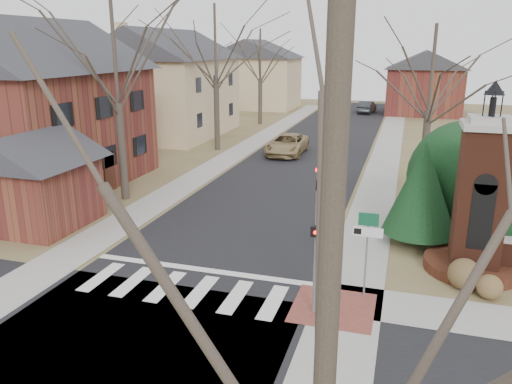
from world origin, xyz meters
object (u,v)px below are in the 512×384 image
(sign_post, at_px, (367,238))
(distant_car, at_px, (367,107))
(brick_gate_monument, at_px, (479,211))
(pickup_truck, at_px, (287,144))
(traffic_signal_pole, at_px, (317,230))

(sign_post, height_order, distant_car, sign_post)
(sign_post, distance_m, brick_gate_monument, 4.55)
(sign_post, relative_size, pickup_truck, 0.53)
(traffic_signal_pole, relative_size, brick_gate_monument, 0.69)
(distant_car, bearing_deg, brick_gate_monument, 106.81)
(distant_car, bearing_deg, traffic_signal_pole, 100.10)
(brick_gate_monument, bearing_deg, distant_car, 99.71)
(pickup_truck, relative_size, distant_car, 1.23)
(brick_gate_monument, bearing_deg, sign_post, -138.58)
(traffic_signal_pole, bearing_deg, pickup_truck, 105.49)
(traffic_signal_pole, xyz_separation_m, sign_post, (1.29, 1.41, -0.64))
(traffic_signal_pole, bearing_deg, brick_gate_monument, 43.24)
(sign_post, height_order, pickup_truck, sign_post)
(pickup_truck, bearing_deg, distant_car, 81.83)
(brick_gate_monument, xyz_separation_m, distant_car, (-7.12, 41.59, -1.47))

